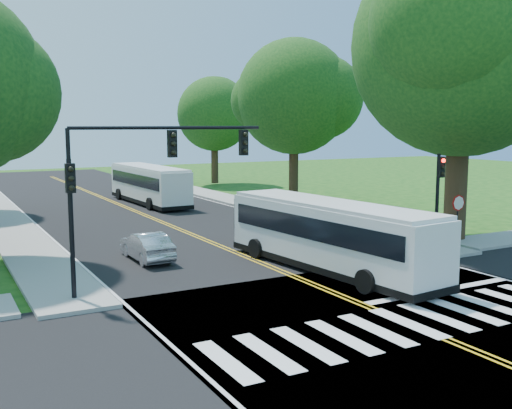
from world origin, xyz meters
TOP-DOWN VIEW (x-y plane):
  - ground at (0.00, 0.00)m, footprint 140.00×140.00m
  - road at (0.00, 18.00)m, footprint 14.00×96.00m
  - cross_road at (0.00, 0.00)m, footprint 60.00×12.00m
  - center_line at (0.00, 22.00)m, footprint 0.36×70.00m
  - edge_line_w at (-6.80, 22.00)m, footprint 0.12×70.00m
  - edge_line_e at (6.80, 22.00)m, footprint 0.12×70.00m
  - crosswalk at (0.00, -0.50)m, footprint 12.60×3.00m
  - stop_bar at (3.50, 1.60)m, footprint 6.60×0.40m
  - sidewalk_nw at (-8.30, 25.00)m, footprint 2.60×40.00m
  - sidewalk_ne at (8.30, 25.00)m, footprint 2.60×40.00m
  - tree_ne_big at (11.00, 8.00)m, footprint 10.80×10.80m
  - tree_east_mid at (11.50, 24.00)m, footprint 8.40×8.40m
  - tree_east_far at (12.50, 40.00)m, footprint 7.20×7.20m
  - signal_nw at (-5.86, 6.43)m, footprint 7.15×0.46m
  - signal_ne at (8.20, 6.44)m, footprint 0.30×0.46m
  - stop_sign at (9.00, 5.98)m, footprint 0.76×0.08m
  - bus_lead at (1.77, 5.94)m, footprint 3.39×10.98m
  - bus_follow at (2.12, 29.25)m, footprint 2.89×10.89m
  - hatchback at (-4.08, 11.25)m, footprint 1.35×3.74m
  - suv at (5.58, 12.88)m, footprint 2.81×4.96m
  - dark_sedan at (5.88, 13.97)m, footprint 2.21×4.42m

SIDE VIEW (x-z plane):
  - ground at x=0.00m, z-range 0.00..0.00m
  - road at x=0.00m, z-range 0.00..0.01m
  - cross_road at x=0.00m, z-range 0.00..0.01m
  - center_line at x=0.00m, z-range 0.01..0.02m
  - edge_line_w at x=-6.80m, z-range 0.01..0.02m
  - edge_line_e at x=6.80m, z-range 0.01..0.02m
  - crosswalk at x=0.00m, z-range 0.01..0.02m
  - stop_bar at x=3.50m, z-range 0.01..0.02m
  - sidewalk_nw at x=-8.30m, z-range 0.00..0.15m
  - sidewalk_ne at x=8.30m, z-range 0.00..0.15m
  - hatchback at x=-4.08m, z-range 0.01..1.24m
  - dark_sedan at x=5.88m, z-range 0.01..1.25m
  - suv at x=5.58m, z-range 0.01..1.32m
  - bus_lead at x=1.77m, z-range 0.09..2.88m
  - bus_follow at x=2.12m, z-range 0.09..2.88m
  - stop_sign at x=9.00m, z-range 0.77..3.30m
  - signal_ne at x=8.20m, z-range 0.76..5.16m
  - signal_nw at x=-5.86m, z-range 1.55..7.21m
  - tree_east_far at x=12.50m, z-range 1.69..12.03m
  - tree_east_mid at x=11.50m, z-range 1.89..13.82m
  - tree_ne_big at x=11.00m, z-range 2.17..17.08m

